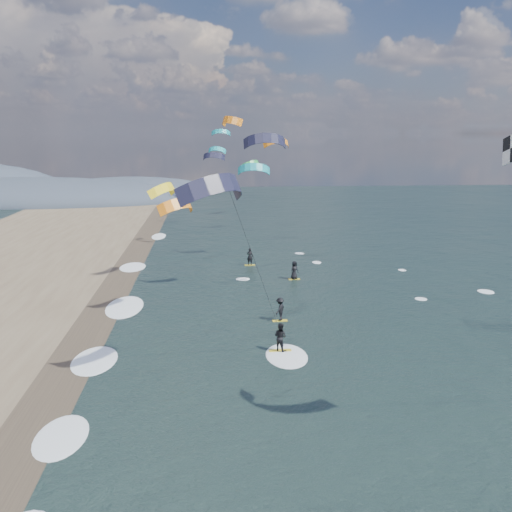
{
  "coord_description": "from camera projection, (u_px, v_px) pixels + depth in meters",
  "views": [
    {
      "loc": [
        -3.55,
        -18.34,
        13.55
      ],
      "look_at": [
        -1.0,
        12.0,
        7.0
      ],
      "focal_mm": 40.0,
      "sensor_mm": 36.0,
      "label": 1
    }
  ],
  "objects": [
    {
      "name": "bg_kite_field",
      "position": [
        232.0,
        151.0,
        72.83
      ],
      "size": [
        16.46,
        70.8,
        7.6
      ],
      "color": "yellow",
      "rests_on": "ground"
    },
    {
      "name": "kitesurfer_near_b",
      "position": [
        247.0,
        241.0,
        30.15
      ],
      "size": [
        7.12,
        9.33,
        12.38
      ],
      "color": "gold",
      "rests_on": "ground"
    },
    {
      "name": "shoreline_surf",
      "position": [
        91.0,
        362.0,
        34.49
      ],
      "size": [
        2.4,
        79.4,
        0.11
      ],
      "color": "white",
      "rests_on": "ground"
    },
    {
      "name": "ground",
      "position": [
        310.0,
        509.0,
        21.01
      ],
      "size": [
        260.0,
        260.0,
        0.0
      ],
      "primitive_type": "plane",
      "color": "black",
      "rests_on": "ground"
    },
    {
      "name": "coastal_hills",
      "position": [
        16.0,
        198.0,
        122.41
      ],
      "size": [
        80.0,
        41.0,
        15.0
      ],
      "color": "#3D4756",
      "rests_on": "ground"
    },
    {
      "name": "wet_sand_strip",
      "position": [
        50.0,
        398.0,
        29.76
      ],
      "size": [
        3.0,
        240.0,
        0.0
      ],
      "primitive_type": "cube",
      "color": "#382D23",
      "rests_on": "ground"
    },
    {
      "name": "far_kitesurfers",
      "position": [
        278.0,
        283.0,
        49.23
      ],
      "size": [
        4.87,
        19.32,
        1.84
      ],
      "color": "gold",
      "rests_on": "ground"
    }
  ]
}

